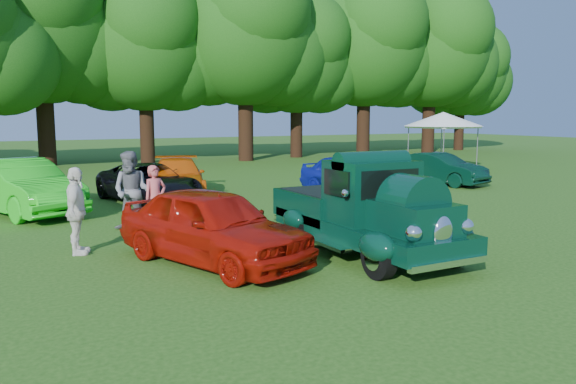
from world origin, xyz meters
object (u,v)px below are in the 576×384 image
hero_pickup (364,213)px  red_convertible (213,226)px  back_car_orange (177,178)px  spectator_pink (155,198)px  spectator_white (76,211)px  back_car_green (439,169)px  back_car_lime (20,187)px  back_car_blue (352,175)px  canopy_tent (443,120)px  back_car_black (149,183)px  spectator_grey (132,191)px

hero_pickup → red_convertible: (-3.04, 0.70, -0.11)m
back_car_orange → spectator_pink: size_ratio=2.83×
spectator_pink → spectator_white: (-2.04, -1.62, 0.09)m
back_car_orange → spectator_pink: bearing=-95.5°
back_car_green → spectator_white: size_ratio=2.19×
hero_pickup → spectator_white: (-5.25, 2.65, 0.06)m
back_car_lime → spectator_pink: 5.00m
hero_pickup → back_car_lime: size_ratio=1.03×
red_convertible → back_car_green: red_convertible is taller
back_car_blue → spectator_white: spectator_white is taller
red_convertible → spectator_pink: (-0.17, 3.57, 0.08)m
canopy_tent → back_car_lime: bearing=-167.7°
back_car_blue → spectator_pink: (-7.80, -2.90, 0.09)m
back_car_lime → back_car_orange: back_car_lime is taller
red_convertible → back_car_lime: back_car_lime is taller
back_car_black → spectator_white: bearing=-127.2°
back_car_lime → back_car_green: back_car_lime is taller
back_car_black → canopy_tent: (16.22, 3.73, 1.97)m
red_convertible → back_car_black: size_ratio=0.95×
spectator_grey → spectator_white: spectator_grey is taller
hero_pickup → spectator_grey: spectator_grey is taller
hero_pickup → spectator_grey: (-3.70, 4.62, 0.14)m
back_car_orange → canopy_tent: 15.48m
red_convertible → spectator_white: 2.95m
back_car_green → spectator_white: (-14.81, -5.48, 0.25)m
back_car_green → back_car_lime: bearing=164.1°
back_car_green → spectator_pink: bearing=-178.1°
hero_pickup → back_car_lime: hero_pickup is taller
red_convertible → back_car_orange: red_convertible is taller
spectator_grey → spectator_white: bearing=-91.8°
back_car_green → spectator_white: spectator_white is taller
back_car_orange → back_car_blue: bearing=-8.2°
back_car_orange → back_car_blue: back_car_blue is taller
spectator_white → canopy_tent: (19.28, 10.10, 1.70)m
back_car_lime → spectator_pink: bearing=-77.9°
spectator_grey → hero_pickup: bearing=-14.9°
back_car_green → spectator_grey: size_ratio=2.01×
back_car_blue → back_car_lime: bearing=162.7°
spectator_grey → back_car_blue: bearing=53.5°
back_car_lime → spectator_white: spectator_white is taller
red_convertible → spectator_grey: (-0.66, 3.92, 0.25)m
back_car_orange → red_convertible: bearing=-86.3°
back_car_lime → back_car_blue: back_car_lime is taller
back_car_lime → spectator_grey: (2.35, -3.77, 0.19)m
spectator_white → back_car_black: bearing=-9.1°
back_car_black → spectator_white: (-3.06, -6.37, 0.27)m
back_car_black → back_car_blue: bearing=-26.8°
hero_pickup → back_car_blue: (4.59, 7.17, -0.12)m
hero_pickup → spectator_white: 5.88m
back_car_black → back_car_orange: size_ratio=0.98×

